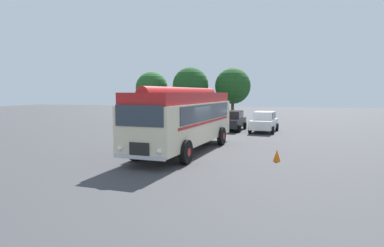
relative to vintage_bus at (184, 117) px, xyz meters
The scene contains 10 objects.
ground_plane 2.09m from the vintage_bus, 55.50° to the right, with size 120.00×120.00×0.00m, color #3D3D3F.
vintage_bus is the anchor object (origin of this frame).
car_near_left 11.39m from the vintage_bus, 114.09° to the left, with size 2.05×4.25×1.66m.
car_mid_left 11.00m from the vintage_bus, 99.98° to the left, with size 2.37×4.39×1.66m.
car_mid_right 11.16m from the vintage_bus, 85.89° to the left, with size 2.12×4.28×1.66m.
car_far_right 11.22m from the vintage_bus, 71.70° to the left, with size 2.24×4.33×1.66m.
tree_far_left 20.54m from the vintage_bus, 117.77° to the left, with size 3.58×3.58×5.51m.
tree_left_of_centre 18.36m from the vintage_bus, 104.96° to the left, with size 3.84×3.84×5.89m.
tree_centre 18.95m from the vintage_bus, 91.15° to the left, with size 3.80×3.80×5.80m.
traffic_cone 5.41m from the vintage_bus, 15.53° to the right, with size 0.36×0.36×0.55m, color orange.
Camera 1 is at (5.02, -16.95, 3.22)m, focal length 32.00 mm.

